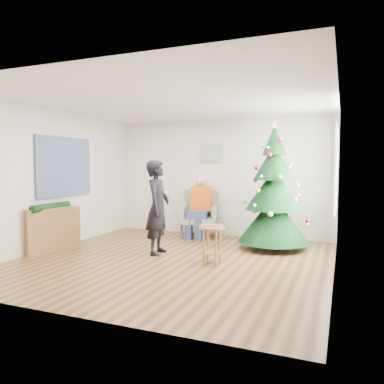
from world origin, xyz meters
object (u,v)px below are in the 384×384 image
at_px(christmas_tree, 274,192).
at_px(stool, 212,245).
at_px(armchair, 199,220).
at_px(standing_man, 158,207).
at_px(console, 51,230).

distance_m(christmas_tree, stool, 1.84).
bearing_deg(armchair, stool, -78.54).
relative_size(christmas_tree, standing_man, 1.44).
height_order(christmas_tree, armchair, christmas_tree).
bearing_deg(standing_man, console, 97.39).
distance_m(armchair, console, 3.06).
bearing_deg(armchair, console, -145.58).
bearing_deg(console, armchair, 69.59).
relative_size(armchair, standing_man, 0.62).
height_order(armchair, console, armchair).
distance_m(stool, console, 3.02).
relative_size(armchair, console, 1.02).
height_order(christmas_tree, standing_man, christmas_tree).
bearing_deg(christmas_tree, stool, -114.95).
bearing_deg(console, stool, 25.51).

